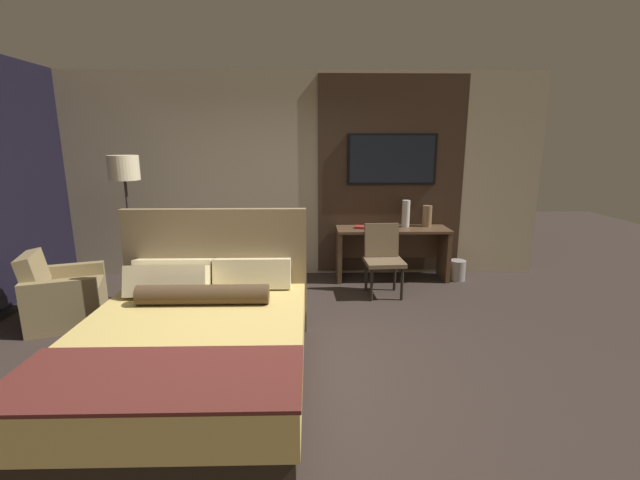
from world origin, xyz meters
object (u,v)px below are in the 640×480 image
floor_lamp (125,180)px  desk (391,245)px  vase_tall (406,214)px  waste_bin (457,270)px  bed (192,346)px  tv (392,159)px  vase_short (427,216)px  armchair_by_window (64,298)px  book (363,227)px  desk_chair (383,253)px

floor_lamp → desk: bearing=12.8°
vase_tall → waste_bin: size_ratio=1.31×
bed → tv: tv is taller
tv → vase_tall: 0.77m
desk → vase_short: vase_short is taller
armchair_by_window → floor_lamp: size_ratio=0.52×
tv → waste_bin: tv is taller
armchair_by_window → vase_short: size_ratio=3.08×
armchair_by_window → desk: bearing=-87.9°
floor_lamp → book: bearing=13.9°
floor_lamp → book: size_ratio=6.69×
bed → book: size_ratio=8.35×
desk_chair → waste_bin: 1.29m
waste_bin → floor_lamp: bearing=-171.4°
armchair_by_window → waste_bin: 4.80m
bed → vase_short: size_ratio=7.41×
vase_tall → tv: bearing=144.5°
vase_tall → waste_bin: vase_tall is taller
floor_lamp → vase_tall: 3.58m
desk → desk_chair: bearing=-110.1°
desk_chair → waste_bin: desk_chair is taller
tv → book: tv is taller
desk → tv: 1.17m
floor_lamp → desk_chair: bearing=2.5°
bed → tv: (2.05, 2.84, 1.32)m
desk_chair → armchair_by_window: (-3.49, -0.81, -0.25)m
tv → floor_lamp: bearing=-163.8°
desk → desk_chair: desk_chair is taller
vase_tall → book: 0.63m
floor_lamp → vase_short: (3.75, 0.82, -0.58)m
waste_bin → book: bearing=176.4°
armchair_by_window → vase_tall: vase_tall is taller
tv → armchair_by_window: tv is taller
desk → book: size_ratio=5.92×
vase_tall → floor_lamp: bearing=-166.9°
desk_chair → tv: bearing=71.6°
book → bed: bearing=-122.4°
vase_short → desk: bearing=-170.1°
vase_short → book: (-0.90, -0.12, -0.13)m
vase_short → vase_tall: bearing=-176.2°
floor_lamp → vase_tall: bearing=13.1°
armchair_by_window → book: 3.63m
armchair_by_window → bed: bearing=-144.8°
tv → waste_bin: 1.78m
desk → vase_tall: (0.19, 0.07, 0.42)m
desk_chair → floor_lamp: 3.17m
vase_tall → armchair_by_window: bearing=-159.2°
vase_short → book: vase_short is taller
desk → waste_bin: 0.97m
desk_chair → waste_bin: (1.13, 0.50, -0.38)m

